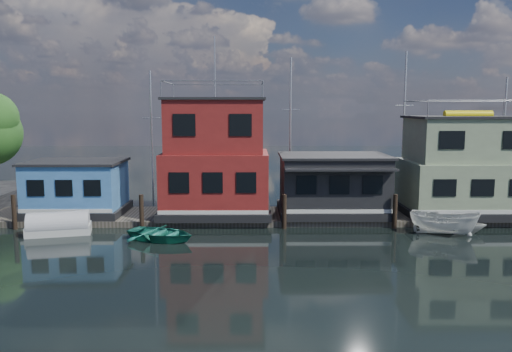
{
  "coord_description": "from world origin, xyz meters",
  "views": [
    {
      "loc": [
        -6.01,
        -21.63,
        7.57
      ],
      "look_at": [
        -5.77,
        12.0,
        3.0
      ],
      "focal_mm": 35.0,
      "sensor_mm": 36.0,
      "label": 1
    }
  ],
  "objects_px": {
    "dinghy_white": "(466,223)",
    "houseboat_dark": "(333,184)",
    "houseboat_blue": "(77,188)",
    "houseboat_green": "(465,168)",
    "tarp_runabout": "(59,226)",
    "motorboat": "(444,223)",
    "houseboat_red": "(216,160)",
    "dinghy_teal": "(161,233)"
  },
  "relations": [
    {
      "from": "dinghy_white",
      "to": "houseboat_dark",
      "type": "bearing_deg",
      "value": 81.21
    },
    {
      "from": "houseboat_dark",
      "to": "dinghy_white",
      "type": "height_order",
      "value": "houseboat_dark"
    },
    {
      "from": "houseboat_dark",
      "to": "dinghy_white",
      "type": "bearing_deg",
      "value": -27.36
    },
    {
      "from": "houseboat_blue",
      "to": "houseboat_dark",
      "type": "relative_size",
      "value": 0.86
    },
    {
      "from": "houseboat_blue",
      "to": "houseboat_green",
      "type": "relative_size",
      "value": 0.76
    },
    {
      "from": "tarp_runabout",
      "to": "dinghy_white",
      "type": "bearing_deg",
      "value": -13.18
    },
    {
      "from": "houseboat_blue",
      "to": "motorboat",
      "type": "bearing_deg",
      "value": -10.78
    },
    {
      "from": "houseboat_blue",
      "to": "motorboat",
      "type": "xyz_separation_m",
      "value": [
        23.48,
        -4.47,
        -1.43
      ]
    },
    {
      "from": "houseboat_red",
      "to": "houseboat_green",
      "type": "relative_size",
      "value": 1.41
    },
    {
      "from": "motorboat",
      "to": "tarp_runabout",
      "type": "xyz_separation_m",
      "value": [
        -23.2,
        0.31,
        -0.21
      ]
    },
    {
      "from": "dinghy_teal",
      "to": "dinghy_white",
      "type": "distance_m",
      "value": 18.41
    },
    {
      "from": "houseboat_green",
      "to": "dinghy_white",
      "type": "height_order",
      "value": "houseboat_green"
    },
    {
      "from": "dinghy_teal",
      "to": "dinghy_white",
      "type": "relative_size",
      "value": 1.78
    },
    {
      "from": "houseboat_red",
      "to": "dinghy_teal",
      "type": "bearing_deg",
      "value": -116.42
    },
    {
      "from": "houseboat_green",
      "to": "dinghy_white",
      "type": "xyz_separation_m",
      "value": [
        -1.43,
        -3.93,
        -2.95
      ]
    },
    {
      "from": "dinghy_teal",
      "to": "motorboat",
      "type": "bearing_deg",
      "value": -62.96
    },
    {
      "from": "houseboat_blue",
      "to": "houseboat_red",
      "type": "distance_m",
      "value": 9.69
    },
    {
      "from": "dinghy_teal",
      "to": "houseboat_dark",
      "type": "bearing_deg",
      "value": -39.45
    },
    {
      "from": "houseboat_red",
      "to": "houseboat_green",
      "type": "xyz_separation_m",
      "value": [
        17.0,
        0.0,
        -0.55
      ]
    },
    {
      "from": "dinghy_white",
      "to": "houseboat_green",
      "type": "bearing_deg",
      "value": -1.45
    },
    {
      "from": "houseboat_red",
      "to": "tarp_runabout",
      "type": "bearing_deg",
      "value": -155.7
    },
    {
      "from": "houseboat_green",
      "to": "tarp_runabout",
      "type": "relative_size",
      "value": 2.14
    },
    {
      "from": "houseboat_red",
      "to": "motorboat",
      "type": "relative_size",
      "value": 2.97
    },
    {
      "from": "houseboat_blue",
      "to": "houseboat_red",
      "type": "relative_size",
      "value": 0.54
    },
    {
      "from": "houseboat_blue",
      "to": "houseboat_red",
      "type": "xyz_separation_m",
      "value": [
        9.5,
        0.0,
        1.9
      ]
    },
    {
      "from": "houseboat_dark",
      "to": "houseboat_blue",
      "type": "bearing_deg",
      "value": 179.94
    },
    {
      "from": "dinghy_teal",
      "to": "dinghy_white",
      "type": "xyz_separation_m",
      "value": [
        18.34,
        1.65,
        0.18
      ]
    },
    {
      "from": "motorboat",
      "to": "houseboat_blue",
      "type": "bearing_deg",
      "value": 103.42
    },
    {
      "from": "houseboat_dark",
      "to": "dinghy_white",
      "type": "xyz_separation_m",
      "value": [
        7.57,
        -3.92,
        -1.82
      ]
    },
    {
      "from": "motorboat",
      "to": "tarp_runabout",
      "type": "relative_size",
      "value": 1.02
    },
    {
      "from": "houseboat_red",
      "to": "houseboat_blue",
      "type": "bearing_deg",
      "value": -180.0
    },
    {
      "from": "dinghy_teal",
      "to": "tarp_runabout",
      "type": "distance_m",
      "value": 6.6
    },
    {
      "from": "dinghy_teal",
      "to": "tarp_runabout",
      "type": "height_order",
      "value": "tarp_runabout"
    },
    {
      "from": "houseboat_red",
      "to": "tarp_runabout",
      "type": "height_order",
      "value": "houseboat_red"
    },
    {
      "from": "motorboat",
      "to": "dinghy_white",
      "type": "xyz_separation_m",
      "value": [
        1.58,
        0.53,
        -0.17
      ]
    },
    {
      "from": "houseboat_blue",
      "to": "houseboat_green",
      "type": "height_order",
      "value": "houseboat_green"
    },
    {
      "from": "houseboat_blue",
      "to": "dinghy_white",
      "type": "relative_size",
      "value": 2.8
    },
    {
      "from": "houseboat_blue",
      "to": "houseboat_dark",
      "type": "distance_m",
      "value": 17.5
    },
    {
      "from": "motorboat",
      "to": "tarp_runabout",
      "type": "distance_m",
      "value": 23.2
    },
    {
      "from": "houseboat_dark",
      "to": "motorboat",
      "type": "height_order",
      "value": "houseboat_dark"
    },
    {
      "from": "houseboat_red",
      "to": "tarp_runabout",
      "type": "distance_m",
      "value": 10.72
    },
    {
      "from": "houseboat_green",
      "to": "motorboat",
      "type": "height_order",
      "value": "houseboat_green"
    }
  ]
}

